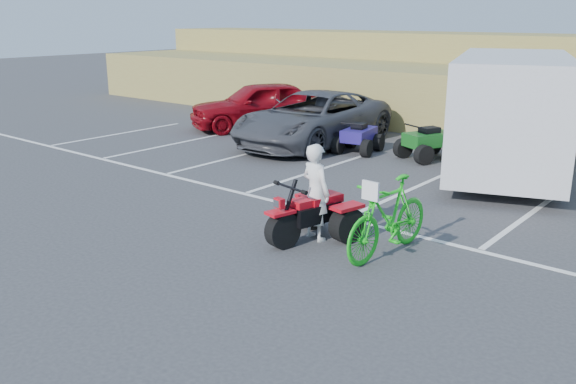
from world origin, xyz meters
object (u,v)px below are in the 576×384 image
Objects in this scene: red_trike_atv at (309,240)px; quad_atv_green at (428,159)px; rider at (316,192)px; green_dirt_bike at (388,217)px; quad_atv_blue at (358,152)px; grey_pickup at (313,119)px; red_car at (259,105)px; cargo_trailer at (510,111)px.

red_trike_atv reaches higher than quad_atv_green.
green_dirt_bike is (1.37, 0.15, -0.21)m from rider.
quad_atv_green reaches higher than quad_atv_blue.
green_dirt_bike is at bearing -47.09° from grey_pickup.
green_dirt_bike is 7.30m from quad_atv_green.
rider is at bearing -11.91° from red_car.
cargo_trailer reaches higher than green_dirt_bike.
quad_atv_blue is at bearing 128.79° from red_trike_atv.
quad_atv_green is at bearing 112.93° from red_trike_atv.
quad_atv_green is (6.77, -0.64, -0.82)m from red_car.
red_car is at bearing 148.99° from red_trike_atv.
cargo_trailer is at bearing 98.58° from green_dirt_bike.
grey_pickup reaches higher than quad_atv_green.
red_car is 3.34× the size of quad_atv_blue.
grey_pickup is at bearing -40.03° from rider.
red_trike_atv is 0.25× the size of cargo_trailer.
quad_atv_green is at bearing 116.14° from green_dirt_bike.
red_car reaches higher than grey_pickup.
red_trike_atv is 0.87m from rider.
green_dirt_bike is (1.40, 0.30, 0.65)m from red_trike_atv.
grey_pickup is at bearing 12.91° from red_car.
quad_atv_green is at bearing 3.14° from quad_atv_blue.
grey_pickup is 4.00× the size of quad_atv_blue.
red_trike_atv is 8.33m from grey_pickup.
green_dirt_bike is 0.45× the size of red_car.
cargo_trailer is at bearing 25.39° from red_car.
quad_atv_blue is (-3.26, 6.45, -0.86)m from rider.
red_car is (-9.44, 7.40, 0.17)m from green_dirt_bike.
quad_atv_blue is at bearing 163.23° from cargo_trailer.
grey_pickup is (-4.96, 6.53, -0.06)m from rider.
grey_pickup is at bearing 161.75° from cargo_trailer.
cargo_trailer reaches higher than rider.
cargo_trailer reaches higher than quad_atv_blue.
cargo_trailer is at bearing -85.12° from rider.
rider is 1.12× the size of quad_atv_green.
quad_atv_blue is at bearing 18.28° from red_car.
red_trike_atv is 1.09× the size of quad_atv_green.
cargo_trailer is at bearing 17.25° from quad_atv_green.
rider is (0.03, 0.15, 0.86)m from red_trike_atv.
red_car is at bearing -161.01° from quad_atv_green.
rider is 0.30× the size of grey_pickup.
cargo_trailer reaches higher than quad_atv_green.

